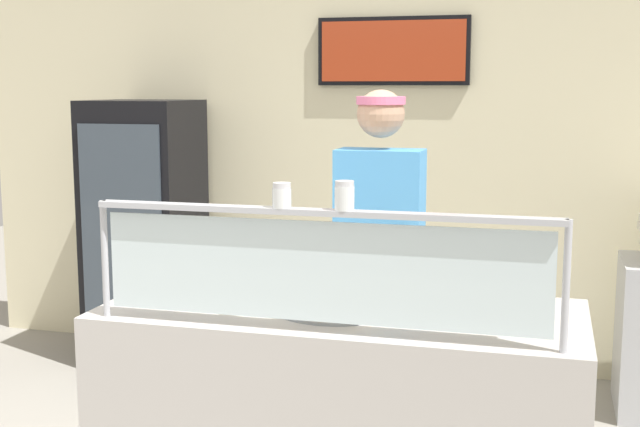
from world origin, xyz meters
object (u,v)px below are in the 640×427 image
object	(u,v)px
parmesan_shaker	(282,197)
worker_figure	(380,260)
pizza_server	(343,301)
drink_fridge	(145,233)
pepper_flake_shaker	(344,197)
pizza_tray	(335,305)

from	to	relation	value
parmesan_shaker	worker_figure	size ratio (longest dim) A/B	0.05
pizza_server	drink_fridge	bearing A→B (deg)	123.97
pepper_flake_shaker	pizza_server	bearing A→B (deg)	104.44
parmesan_shaker	pizza_server	bearing A→B (deg)	63.88
pizza_tray	parmesan_shaker	bearing A→B (deg)	-109.19
drink_fridge	parmesan_shaker	bearing A→B (deg)	-52.91
pizza_tray	parmesan_shaker	distance (m)	0.55
pizza_server	drink_fridge	world-z (taller)	drink_fridge
parmesan_shaker	worker_figure	bearing A→B (deg)	81.56
parmesan_shaker	worker_figure	world-z (taller)	worker_figure
pepper_flake_shaker	pizza_tray	bearing A→B (deg)	109.35
pizza_server	worker_figure	xyz separation A→B (m)	(0.00, 0.68, 0.02)
pizza_tray	pizza_server	world-z (taller)	pizza_server
pizza_tray	worker_figure	size ratio (longest dim) A/B	0.26
parmesan_shaker	drink_fridge	xyz separation A→B (m)	(-1.62, 2.14, -0.56)
pepper_flake_shaker	worker_figure	bearing A→B (deg)	94.25
pizza_server	parmesan_shaker	xyz separation A→B (m)	(-0.14, -0.29, 0.42)
pizza_tray	drink_fridge	world-z (taller)	drink_fridge
pizza_tray	pizza_server	xyz separation A→B (m)	(0.03, -0.02, 0.02)
pepper_flake_shaker	worker_figure	world-z (taller)	worker_figure
parmesan_shaker	drink_fridge	bearing A→B (deg)	127.09
pizza_tray	worker_figure	bearing A→B (deg)	86.84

